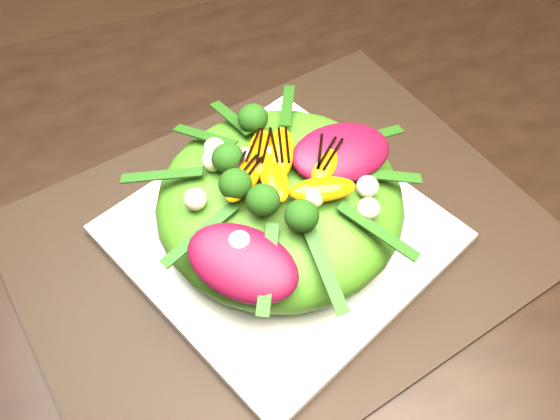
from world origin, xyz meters
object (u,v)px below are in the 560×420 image
object	(u,v)px
dining_table	(111,323)
lettuce_mound	(280,202)
plate_base	(280,233)
orange_segment	(280,157)
placemat	(280,237)
salad_bowl	(280,225)

from	to	relation	value
dining_table	lettuce_mound	world-z (taller)	dining_table
plate_base	orange_segment	size ratio (longest dim) A/B	4.83
placemat	orange_segment	world-z (taller)	orange_segment
placemat	salad_bowl	distance (m)	0.02
lettuce_mound	plate_base	bearing A→B (deg)	0.00
lettuce_mound	salad_bowl	bearing A→B (deg)	180.00
dining_table	orange_segment	bearing A→B (deg)	10.41
placemat	plate_base	bearing A→B (deg)	0.00
salad_bowl	lettuce_mound	xyz separation A→B (m)	(0.00, 0.00, 0.04)
plate_base	lettuce_mound	world-z (taller)	lettuce_mound
placemat	salad_bowl	size ratio (longest dim) A/B	1.97
dining_table	salad_bowl	xyz separation A→B (m)	(0.19, 0.02, 0.04)
dining_table	plate_base	distance (m)	0.19
orange_segment	lettuce_mound	bearing A→B (deg)	-109.64
placemat	orange_segment	distance (m)	0.11
lettuce_mound	orange_segment	bearing A→B (deg)	70.36
plate_base	orange_segment	bearing A→B (deg)	70.36
salad_bowl	lettuce_mound	bearing A→B (deg)	0.00
dining_table	salad_bowl	size ratio (longest dim) A/B	6.18
salad_bowl	placemat	bearing A→B (deg)	0.00
orange_segment	salad_bowl	bearing A→B (deg)	-109.64
placemat	plate_base	xyz separation A→B (m)	(0.00, 0.00, 0.01)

